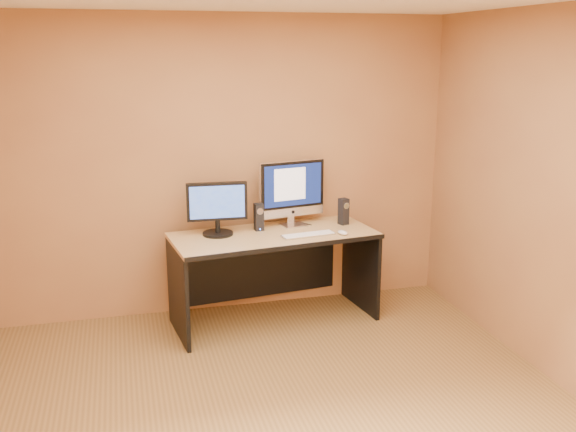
{
  "coord_description": "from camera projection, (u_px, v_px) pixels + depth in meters",
  "views": [
    {
      "loc": [
        -0.89,
        -3.49,
        2.3
      ],
      "look_at": [
        0.41,
        1.47,
        0.96
      ],
      "focal_mm": 40.0,
      "sensor_mm": 36.0,
      "label": 1
    }
  ],
  "objects": [
    {
      "name": "imac",
      "position": [
        293.0,
        193.0,
        5.59
      ],
      "size": [
        0.64,
        0.33,
        0.59
      ],
      "primitive_type": null,
      "rotation": [
        0.0,
        0.0,
        0.19
      ],
      "color": "silver",
      "rests_on": "desk"
    },
    {
      "name": "keyboard",
      "position": [
        308.0,
        235.0,
        5.34
      ],
      "size": [
        0.47,
        0.18,
        0.02
      ],
      "primitive_type": "cube",
      "rotation": [
        0.0,
        0.0,
        0.13
      ],
      "color": "silver",
      "rests_on": "desk"
    },
    {
      "name": "cable_a",
      "position": [
        301.0,
        223.0,
        5.73
      ],
      "size": [
        0.13,
        0.2,
        0.01
      ],
      "primitive_type": "cylinder",
      "rotation": [
        1.57,
        0.0,
        0.58
      ],
      "color": "black",
      "rests_on": "desk"
    },
    {
      "name": "cable_b",
      "position": [
        294.0,
        223.0,
        5.73
      ],
      "size": [
        0.03,
        0.19,
        0.01
      ],
      "primitive_type": "cylinder",
      "rotation": [
        1.57,
        0.0,
        -0.12
      ],
      "color": "black",
      "rests_on": "desk"
    },
    {
      "name": "second_monitor",
      "position": [
        217.0,
        209.0,
        5.32
      ],
      "size": [
        0.52,
        0.28,
        0.45
      ],
      "primitive_type": null,
      "rotation": [
        0.0,
        0.0,
        -0.05
      ],
      "color": "black",
      "rests_on": "desk"
    },
    {
      "name": "walls",
      "position": [
        284.0,
        226.0,
        3.73
      ],
      "size": [
        4.0,
        4.0,
        2.6
      ],
      "primitive_type": null,
      "color": "olive",
      "rests_on": "ground"
    },
    {
      "name": "desk",
      "position": [
        274.0,
        278.0,
        5.51
      ],
      "size": [
        1.78,
        0.95,
        0.79
      ],
      "primitive_type": null,
      "rotation": [
        0.0,
        0.0,
        0.12
      ],
      "color": "tan",
      "rests_on": "ground"
    },
    {
      "name": "mouse",
      "position": [
        343.0,
        232.0,
        5.37
      ],
      "size": [
        0.09,
        0.12,
        0.04
      ],
      "primitive_type": "ellipsoid",
      "rotation": [
        0.0,
        0.0,
        0.33
      ],
      "color": "silver",
      "rests_on": "desk"
    },
    {
      "name": "speaker_right",
      "position": [
        344.0,
        211.0,
        5.67
      ],
      "size": [
        0.09,
        0.1,
        0.23
      ],
      "primitive_type": null,
      "rotation": [
        0.0,
        0.0,
        0.31
      ],
      "color": "black",
      "rests_on": "desk"
    },
    {
      "name": "speaker_left",
      "position": [
        259.0,
        217.0,
        5.48
      ],
      "size": [
        0.08,
        0.08,
        0.23
      ],
      "primitive_type": null,
      "rotation": [
        0.0,
        0.0,
        0.09
      ],
      "color": "black",
      "rests_on": "desk"
    },
    {
      "name": "floor",
      "position": [
        284.0,
        423.0,
        4.06
      ],
      "size": [
        4.0,
        4.0,
        0.0
      ],
      "primitive_type": "plane",
      "color": "brown",
      "rests_on": "ground"
    }
  ]
}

